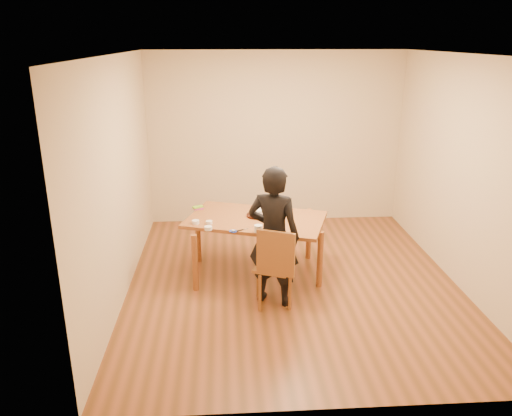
{
  "coord_description": "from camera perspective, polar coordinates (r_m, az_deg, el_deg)",
  "views": [
    {
      "loc": [
        -0.81,
        -5.52,
        2.87
      ],
      "look_at": [
        -0.44,
        0.22,
        0.9
      ],
      "focal_mm": 35.0,
      "sensor_mm": 36.0,
      "label": 1
    }
  ],
  "objects": [
    {
      "name": "cake_plate",
      "position": [
        6.24,
        0.21,
        -0.83
      ],
      "size": [
        0.29,
        0.29,
        0.02
      ],
      "primitive_type": "cylinder",
      "color": "#B8230C",
      "rests_on": "dining_table"
    },
    {
      "name": "dining_table",
      "position": [
        6.18,
        -0.03,
        -1.34
      ],
      "size": [
        1.88,
        1.46,
        0.04
      ],
      "primitive_type": "cube",
      "rotation": [
        0.0,
        0.0,
        -0.32
      ],
      "color": "brown",
      "rests_on": "floor"
    },
    {
      "name": "candy_box_green",
      "position": [
        6.53,
        -6.65,
        0.12
      ],
      "size": [
        0.15,
        0.12,
        0.02
      ],
      "primitive_type": "cube",
      "rotation": [
        0.0,
        0.0,
        0.49
      ],
      "color": "green",
      "rests_on": "candy_box_pink"
    },
    {
      "name": "frosting_tub",
      "position": [
        5.72,
        0.26,
        -2.37
      ],
      "size": [
        0.09,
        0.09,
        0.08
      ],
      "primitive_type": "cylinder",
      "color": "white",
      "rests_on": "dining_table"
    },
    {
      "name": "room_shell",
      "position": [
        6.11,
        4.04,
        4.45
      ],
      "size": [
        4.0,
        4.5,
        2.7
      ],
      "color": "brown",
      "rests_on": "ground"
    },
    {
      "name": "ramekin_green",
      "position": [
        5.82,
        -5.48,
        -2.3
      ],
      "size": [
        0.09,
        0.09,
        0.04
      ],
      "primitive_type": "cylinder",
      "color": "white",
      "rests_on": "dining_table"
    },
    {
      "name": "spatula",
      "position": [
        5.76,
        -2.19,
        -2.64
      ],
      "size": [
        0.16,
        0.1,
        0.01
      ],
      "primitive_type": "cube",
      "rotation": [
        0.0,
        0.0,
        0.51
      ],
      "color": "black",
      "rests_on": "dining_table"
    },
    {
      "name": "frosting_lid",
      "position": [
        5.76,
        -2.64,
        -2.66
      ],
      "size": [
        0.09,
        0.09,
        0.01
      ],
      "primitive_type": "cylinder",
      "color": "#1C39B8",
      "rests_on": "dining_table"
    },
    {
      "name": "frosting_dollop",
      "position": [
        5.76,
        -2.64,
        -2.55
      ],
      "size": [
        0.04,
        0.04,
        0.02
      ],
      "primitive_type": "ellipsoid",
      "color": "white",
      "rests_on": "frosting_lid"
    },
    {
      "name": "candy_box_pink",
      "position": [
        6.54,
        -6.61,
        -0.05
      ],
      "size": [
        0.14,
        0.09,
        0.02
      ],
      "primitive_type": "cube",
      "rotation": [
        0.0,
        0.0,
        0.28
      ],
      "color": "#CF306F",
      "rests_on": "dining_table"
    },
    {
      "name": "person",
      "position": [
        5.49,
        2.03,
        -3.26
      ],
      "size": [
        0.69,
        0.58,
        1.6
      ],
      "primitive_type": "imported",
      "rotation": [
        0.0,
        0.0,
        2.75
      ],
      "color": "black",
      "rests_on": "floor"
    },
    {
      "name": "ramekin_multi",
      "position": [
        6.03,
        -6.92,
        -1.59
      ],
      "size": [
        0.09,
        0.09,
        0.04
      ],
      "primitive_type": "cylinder",
      "color": "white",
      "rests_on": "dining_table"
    },
    {
      "name": "frosting_dome",
      "position": [
        6.22,
        0.21,
        -0.07
      ],
      "size": [
        0.19,
        0.19,
        0.03
      ],
      "primitive_type": "ellipsoid",
      "color": "white",
      "rests_on": "cake"
    },
    {
      "name": "ramekin_yellow",
      "position": [
        6.01,
        -5.38,
        -1.64
      ],
      "size": [
        0.08,
        0.08,
        0.04
      ],
      "primitive_type": "cylinder",
      "color": "white",
      "rests_on": "dining_table"
    },
    {
      "name": "cake",
      "position": [
        6.23,
        0.21,
        -0.46
      ],
      "size": [
        0.2,
        0.2,
        0.06
      ],
      "primitive_type": "cylinder",
      "color": "white",
      "rests_on": "cake_plate"
    },
    {
      "name": "dining_chair",
      "position": [
        5.59,
        2.03,
        -6.75
      ],
      "size": [
        0.51,
        0.51,
        0.04
      ],
      "primitive_type": "cube",
      "rotation": [
        0.0,
        0.0,
        -0.4
      ],
      "color": "brown",
      "rests_on": "floor"
    }
  ]
}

